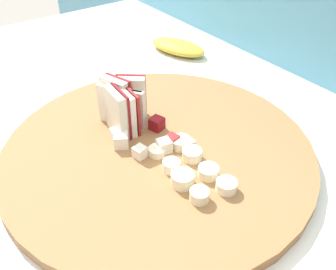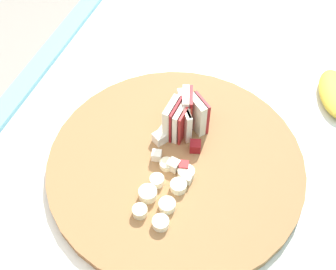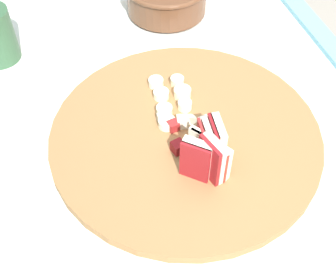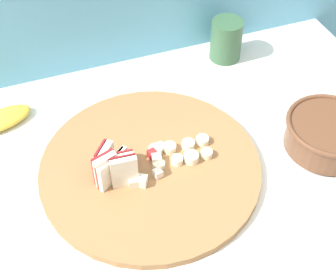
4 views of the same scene
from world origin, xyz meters
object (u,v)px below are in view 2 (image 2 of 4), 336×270
object	(u,v)px
cutting_board	(176,164)
banana_slice_rows	(163,192)
apple_wedge_fan	(185,115)
banana_peel	(336,94)
apple_dice_pile	(173,151)

from	to	relation	value
cutting_board	banana_slice_rows	distance (m)	0.07
apple_wedge_fan	banana_peel	xyz separation A→B (m)	(-0.18, 0.23, -0.04)
apple_wedge_fan	banana_peel	size ratio (longest dim) A/B	0.61
cutting_board	apple_dice_pile	xyz separation A→B (m)	(-0.01, -0.01, 0.02)
banana_peel	cutting_board	bearing A→B (deg)	-42.05
apple_wedge_fan	banana_slice_rows	distance (m)	0.14
apple_dice_pile	banana_slice_rows	world-z (taller)	apple_dice_pile
apple_wedge_fan	apple_dice_pile	distance (m)	0.06
cutting_board	apple_wedge_fan	bearing A→B (deg)	-171.91
apple_dice_pile	banana_peel	distance (m)	0.33
banana_slice_rows	banana_peel	distance (m)	0.38
apple_dice_pile	banana_peel	size ratio (longest dim) A/B	0.72
banana_slice_rows	banana_peel	world-z (taller)	banana_slice_rows
cutting_board	apple_wedge_fan	distance (m)	0.08
apple_wedge_fan	banana_peel	world-z (taller)	apple_wedge_fan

